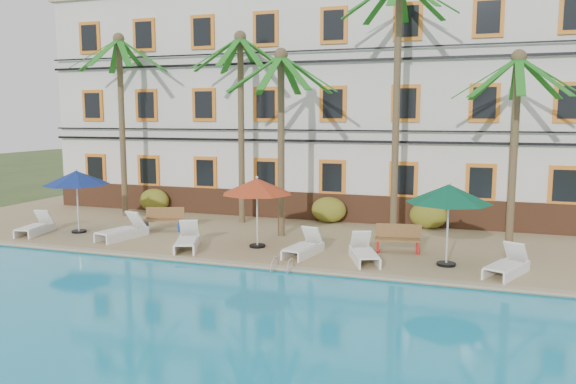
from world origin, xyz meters
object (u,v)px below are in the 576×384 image
(pool_ladder, at_px, (283,270))
(bench_left, at_px, (163,219))
(lounger_b, at_px, (123,230))
(lounger_d, at_px, (304,247))
(palm_c, at_px, (281,115))
(lounger_c, at_px, (187,240))
(lounger_e, at_px, (364,252))
(lounger_f, at_px, (507,265))
(umbrella_green, at_px, (449,194))
(bench_right, at_px, (398,238))
(palm_b, at_px, (241,101))
(palm_d, at_px, (397,73))
(umbrella_red, at_px, (257,187))
(umbrella_blue, at_px, (76,178))
(palm_a, at_px, (121,100))
(lounger_a, at_px, (36,227))
(palm_e, at_px, (515,120))

(pool_ladder, bearing_deg, bench_left, 148.53)
(lounger_b, bearing_deg, lounger_d, -2.22)
(palm_c, bearing_deg, lounger_c, -127.73)
(lounger_e, relative_size, lounger_f, 1.01)
(umbrella_green, bearing_deg, bench_right, 142.54)
(lounger_b, height_order, lounger_e, lounger_b)
(palm_b, relative_size, pool_ladder, 10.70)
(umbrella_green, xyz_separation_m, lounger_e, (-2.46, -0.32, -1.90))
(lounger_c, xyz_separation_m, bench_left, (-2.37, 2.40, 0.17))
(palm_d, bearing_deg, lounger_f, -48.84)
(umbrella_red, height_order, lounger_f, umbrella_red)
(umbrella_blue, xyz_separation_m, umbrella_green, (13.83, -0.52, 0.06))
(umbrella_blue, bearing_deg, palm_a, 96.81)
(lounger_c, relative_size, bench_left, 1.32)
(bench_right, bearing_deg, lounger_b, -173.51)
(lounger_c, relative_size, lounger_f, 1.05)
(palm_a, bearing_deg, umbrella_red, -25.62)
(lounger_a, bearing_deg, bench_left, 25.32)
(umbrella_green, bearing_deg, palm_b, 152.48)
(umbrella_red, distance_m, pool_ladder, 3.70)
(umbrella_red, xyz_separation_m, bench_left, (-4.54, 1.40, -1.64))
(palm_d, bearing_deg, pool_ladder, -112.19)
(lounger_a, height_order, lounger_d, lounger_d)
(lounger_a, relative_size, bench_right, 1.23)
(umbrella_red, height_order, lounger_e, umbrella_red)
(umbrella_green, height_order, lounger_e, umbrella_green)
(umbrella_blue, bearing_deg, palm_e, 9.66)
(palm_c, height_order, bench_right, palm_c)
(lounger_e, xyz_separation_m, pool_ladder, (-2.09, -1.72, -0.29))
(lounger_c, relative_size, lounger_d, 1.07)
(umbrella_red, height_order, lounger_c, umbrella_red)
(palm_e, distance_m, umbrella_blue, 16.14)
(palm_b, height_order, pool_ladder, palm_b)
(palm_c, bearing_deg, palm_a, 167.65)
(umbrella_green, bearing_deg, palm_a, 163.44)
(lounger_b, distance_m, lounger_d, 7.08)
(lounger_c, relative_size, lounger_e, 1.04)
(palm_e, height_order, lounger_e, palm_e)
(umbrella_red, xyz_separation_m, lounger_f, (8.03, -0.94, -1.82))
(palm_b, relative_size, palm_c, 1.14)
(palm_a, height_order, palm_e, palm_a)
(lounger_f, bearing_deg, palm_e, 86.34)
(palm_e, bearing_deg, umbrella_red, -161.50)
(umbrella_red, bearing_deg, palm_b, 119.52)
(lounger_f, bearing_deg, bench_right, 152.13)
(lounger_a, distance_m, bench_left, 4.82)
(bench_left, relative_size, bench_right, 1.01)
(palm_c, bearing_deg, umbrella_red, -94.79)
(palm_e, xyz_separation_m, umbrella_green, (-1.93, -3.20, -2.18))
(lounger_d, xyz_separation_m, pool_ladder, (-0.08, -1.88, -0.28))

